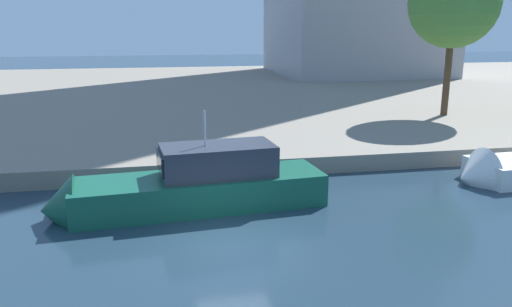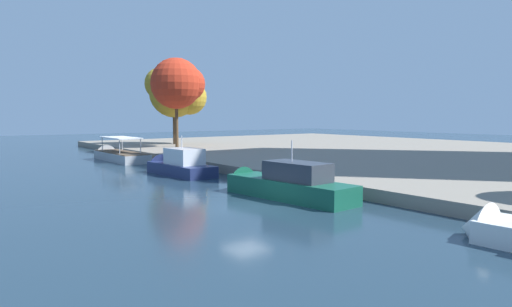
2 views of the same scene
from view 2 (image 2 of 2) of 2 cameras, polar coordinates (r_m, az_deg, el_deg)
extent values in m
plane|color=#1E3342|center=(27.22, -1.19, -6.67)|extent=(220.00, 220.00, 0.00)
cube|color=#9EA3A8|center=(56.36, -16.26, -0.65)|extent=(10.52, 3.07, 1.50)
cone|color=#9EA3A8|center=(61.78, -18.12, -0.24)|extent=(1.40, 2.75, 2.75)
cube|color=brown|center=(56.30, -16.28, 0.15)|extent=(10.31, 2.92, 0.08)
cylinder|color=#B2B2B7|center=(58.56, -18.41, 1.10)|extent=(0.10, 0.10, 1.61)
cylinder|color=#B2B2B7|center=(59.37, -16.17, 1.20)|extent=(0.10, 0.10, 1.61)
cylinder|color=#B2B2B7|center=(53.11, -16.46, 0.78)|extent=(0.10, 0.10, 1.61)
cylinder|color=#B2B2B7|center=(53.99, -14.02, 0.90)|extent=(0.10, 0.10, 1.61)
cube|color=silver|center=(56.19, -16.33, 1.88)|extent=(6.52, 2.82, 0.12)
cube|color=navy|center=(42.09, -9.21, -2.24)|extent=(7.92, 3.18, 1.45)
cone|color=navy|center=(45.84, -11.91, -1.71)|extent=(1.32, 2.74, 2.68)
cube|color=silver|center=(41.44, -8.83, -0.35)|extent=(3.61, 2.42, 1.42)
cube|color=black|center=(42.61, -9.77, -0.13)|extent=(1.03, 2.16, 0.85)
cylinder|color=silver|center=(41.68, -9.13, 1.42)|extent=(0.08, 0.08, 1.11)
cube|color=#14513D|center=(30.12, 4.08, -4.73)|extent=(9.75, 3.47, 1.62)
cone|color=#14513D|center=(33.89, -2.22, -3.65)|extent=(1.41, 2.61, 2.51)
cube|color=#2D333D|center=(29.42, 5.09, -2.20)|extent=(4.47, 2.48, 1.19)
cube|color=black|center=(30.58, 2.81, -1.81)|extent=(1.31, 2.08, 0.71)
cylinder|color=silver|center=(29.62, 4.44, 0.32)|extent=(0.08, 0.08, 1.35)
cone|color=silver|center=(23.06, 25.36, -8.42)|extent=(1.32, 2.64, 2.58)
cylinder|color=#2D2D33|center=(47.52, -6.94, -0.46)|extent=(0.29, 0.29, 0.45)
sphere|color=#2D2D33|center=(47.50, -6.95, -0.10)|extent=(0.32, 0.32, 0.32)
cylinder|color=#4C3823|center=(65.69, -9.74, 3.48)|extent=(0.45, 0.45, 6.21)
sphere|color=#B22D19|center=(65.81, -9.81, 8.50)|extent=(7.09, 7.09, 7.09)
sphere|color=#B22D19|center=(65.75, -9.29, 8.65)|extent=(4.70, 4.70, 4.70)
sphere|color=#B22D19|center=(66.12, -8.41, 8.48)|extent=(4.88, 4.88, 4.88)
cylinder|color=#4C3823|center=(72.76, -9.94, 3.15)|extent=(0.64, 0.64, 5.06)
sphere|color=olive|center=(72.81, -10.01, 7.44)|extent=(7.79, 7.79, 7.79)
sphere|color=olive|center=(72.68, -8.23, 6.87)|extent=(5.40, 5.40, 5.40)
sphere|color=olive|center=(73.38, -11.63, 8.42)|extent=(5.00, 5.00, 5.00)
camera|label=1|loc=(24.02, -35.00, 7.35)|focal=35.42mm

